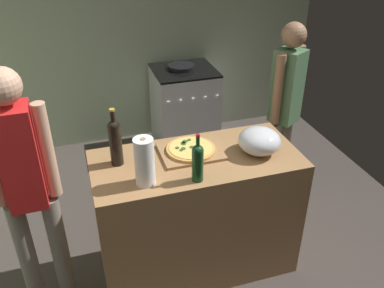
# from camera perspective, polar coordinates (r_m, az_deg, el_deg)

# --- Properties ---
(ground_plane) EXTENTS (4.36, 3.37, 0.02)m
(ground_plane) POSITION_cam_1_polar(r_m,az_deg,el_deg) (3.69, -5.42, -9.18)
(ground_plane) COLOR #3F3833
(kitchen_wall_rear) EXTENTS (4.36, 0.10, 2.60)m
(kitchen_wall_rear) POSITION_cam_1_polar(r_m,az_deg,el_deg) (4.39, -10.52, 16.33)
(kitchen_wall_rear) COLOR #99A889
(kitchen_wall_rear) RESTS_ON ground_plane
(counter) EXTENTS (1.35, 0.62, 0.92)m
(counter) POSITION_cam_1_polar(r_m,az_deg,el_deg) (2.91, 0.59, -9.68)
(counter) COLOR #9E7247
(counter) RESTS_ON ground_plane
(cutting_board) EXTENTS (0.40, 0.32, 0.02)m
(cutting_board) POSITION_cam_1_polar(r_m,az_deg,el_deg) (2.69, -0.17, -1.07)
(cutting_board) COLOR #9E7247
(cutting_board) RESTS_ON counter
(pizza) EXTENTS (0.32, 0.32, 0.03)m
(pizza) POSITION_cam_1_polar(r_m,az_deg,el_deg) (2.68, -0.19, -0.68)
(pizza) COLOR tan
(pizza) RESTS_ON cutting_board
(mixing_bowl) EXTENTS (0.28, 0.28, 0.17)m
(mixing_bowl) POSITION_cam_1_polar(r_m,az_deg,el_deg) (2.69, 9.37, 0.42)
(mixing_bowl) COLOR #B2B2B7
(mixing_bowl) RESTS_ON counter
(paper_towel_roll) EXTENTS (0.12, 0.12, 0.30)m
(paper_towel_roll) POSITION_cam_1_polar(r_m,az_deg,el_deg) (2.35, -6.63, -2.46)
(paper_towel_roll) COLOR white
(paper_towel_roll) RESTS_ON counter
(wine_bottle_green) EXTENTS (0.07, 0.07, 0.31)m
(wine_bottle_green) POSITION_cam_1_polar(r_m,az_deg,el_deg) (2.37, 0.79, -2.40)
(wine_bottle_green) COLOR #143819
(wine_bottle_green) RESTS_ON counter
(wine_bottle_clear) EXTENTS (0.08, 0.08, 0.38)m
(wine_bottle_clear) POSITION_cam_1_polar(r_m,az_deg,el_deg) (2.54, -10.63, 0.52)
(wine_bottle_clear) COLOR black
(wine_bottle_clear) RESTS_ON counter
(stove) EXTENTS (0.64, 0.61, 0.91)m
(stove) POSITION_cam_1_polar(r_m,az_deg,el_deg) (4.42, -1.05, 5.07)
(stove) COLOR #B7B7BC
(stove) RESTS_ON ground_plane
(person_in_stripes) EXTENTS (0.37, 0.20, 1.65)m
(person_in_stripes) POSITION_cam_1_polar(r_m,az_deg,el_deg) (2.54, -22.02, -5.30)
(person_in_stripes) COLOR slate
(person_in_stripes) RESTS_ON ground_plane
(person_in_red) EXTENTS (0.32, 0.27, 1.60)m
(person_in_red) POSITION_cam_1_polar(r_m,az_deg,el_deg) (3.42, 12.75, 4.92)
(person_in_red) COLOR slate
(person_in_red) RESTS_ON ground_plane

